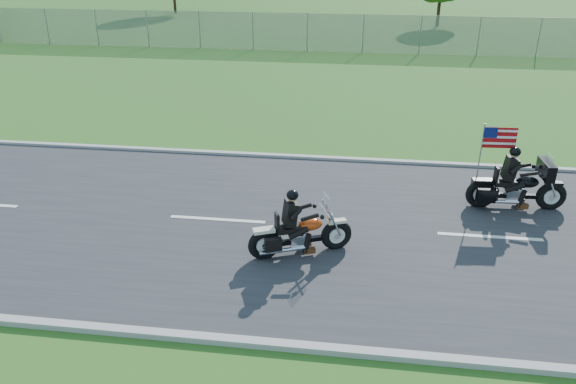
# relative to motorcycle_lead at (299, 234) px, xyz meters

# --- Properties ---
(ground) EXTENTS (420.00, 420.00, 0.00)m
(ground) POSITION_rel_motorcycle_lead_xyz_m (-0.01, 1.20, -0.47)
(ground) COLOR #204E18
(ground) RESTS_ON ground
(road) EXTENTS (120.00, 8.00, 0.04)m
(road) POSITION_rel_motorcycle_lead_xyz_m (-0.01, 1.20, -0.45)
(road) COLOR #28282B
(road) RESTS_ON ground
(curb_north) EXTENTS (120.00, 0.18, 0.12)m
(curb_north) POSITION_rel_motorcycle_lead_xyz_m (-0.01, 5.25, -0.42)
(curb_north) COLOR #9E9B93
(curb_north) RESTS_ON ground
(curb_south) EXTENTS (120.00, 0.18, 0.12)m
(curb_south) POSITION_rel_motorcycle_lead_xyz_m (-0.01, -2.85, -0.42)
(curb_south) COLOR #9E9B93
(curb_south) RESTS_ON ground
(fence) EXTENTS (60.00, 0.03, 2.00)m
(fence) POSITION_rel_motorcycle_lead_xyz_m (-5.01, 21.20, 0.53)
(fence) COLOR gray
(fence) RESTS_ON ground
(motorcycle_lead) EXTENTS (2.07, 1.08, 1.47)m
(motorcycle_lead) POSITION_rel_motorcycle_lead_xyz_m (0.00, 0.00, 0.00)
(motorcycle_lead) COLOR black
(motorcycle_lead) RESTS_ON ground
(motorcycle_follow) EXTENTS (2.33, 0.77, 1.94)m
(motorcycle_follow) POSITION_rel_motorcycle_lead_xyz_m (4.81, 2.74, 0.07)
(motorcycle_follow) COLOR black
(motorcycle_follow) RESTS_ON ground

